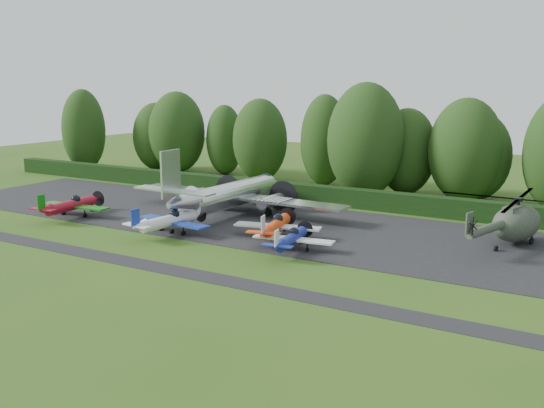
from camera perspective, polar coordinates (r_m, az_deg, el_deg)
The scene contains 20 objects.
ground at distance 51.12m, azimuth -8.97°, elevation -3.64°, with size 160.00×160.00×0.00m, color #2C5618.
apron at distance 58.96m, azimuth -2.85°, elevation -1.48°, with size 70.00×18.00×0.01m, color black.
taxiway_verge at distance 46.82m, azimuth -13.61°, elevation -5.24°, with size 70.00×2.00×0.00m, color black.
hedgerow at distance 68.24m, azimuth 2.19°, elevation 0.31°, with size 90.00×1.60×2.00m, color black.
transport_plane at distance 60.40m, azimuth -3.97°, elevation 0.89°, with size 23.96×18.37×7.68m.
light_plane_red at distance 62.95m, azimuth -18.37°, elevation -0.09°, with size 7.64×8.03×2.94m.
light_plane_white at distance 53.85m, azimuth -9.64°, elevation -1.55°, with size 7.62×8.01×2.93m.
light_plane_orange at distance 51.35m, azimuth 0.38°, elevation -2.05°, with size 7.51×7.90×2.89m.
light_plane_blue at distance 47.77m, azimuth 1.86°, elevation -3.27°, with size 6.59×6.93×2.53m.
helicopter at distance 53.41m, azimuth 22.03°, elevation -1.38°, with size 12.13×14.21×3.91m.
tree_1 at distance 90.15m, azimuth -8.93°, elevation 6.69°, with size 8.20×8.20×11.82m.
tree_2 at distance 93.51m, azimuth -10.85°, elevation 6.26°, with size 6.91×6.91×10.10m.
tree_3 at distance 87.29m, azimuth -4.47°, elevation 6.03°, with size 5.34×5.34×9.97m.
tree_5 at distance 70.33m, azimuth 8.79°, elevation 5.94°, with size 8.77×8.77×13.18m.
tree_6 at distance 73.30m, azimuth 12.55°, elevation 4.84°, with size 6.92×6.92×10.19m.
tree_7 at distance 81.20m, azimuth -1.14°, elevation 6.03°, with size 7.29×7.29×11.01m.
tree_8 at distance 95.41m, azimuth -17.31°, elevation 6.66°, with size 6.36×6.36×12.12m.
tree_9 at distance 70.19m, azimuth 17.75°, elevation 4.83°, with size 8.04×8.04×11.51m.
tree_11 at distance 77.88m, azimuth 4.96°, elevation 5.99°, with size 6.13×6.13×11.66m.
tree_12 at distance 71.79m, azimuth 18.71°, elevation 4.28°, with size 7.58×7.58×9.95m.
Camera 1 is at (31.38, -38.13, 13.22)m, focal length 40.00 mm.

